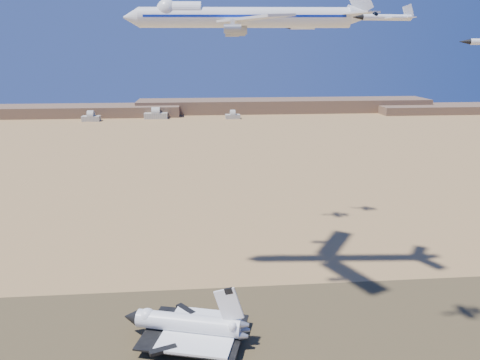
{
  "coord_description": "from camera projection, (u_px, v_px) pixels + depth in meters",
  "views": [
    {
      "loc": [
        -5.49,
        -134.73,
        87.24
      ],
      "look_at": [
        7.42,
        8.0,
        47.2
      ],
      "focal_mm": 35.0,
      "sensor_mm": 36.0,
      "label": 1
    }
  ],
  "objects": [
    {
      "name": "ground",
      "position": [
        220.0,
        326.0,
        153.18
      ],
      "size": [
        1200.0,
        1200.0,
        0.0
      ],
      "primitive_type": "plane",
      "color": "#A57B49",
      "rests_on": "ground"
    },
    {
      "name": "runway",
      "position": [
        220.0,
        325.0,
        153.18
      ],
      "size": [
        600.0,
        50.0,
        0.06
      ],
      "primitive_type": "cube",
      "color": "brown",
      "rests_on": "ground"
    },
    {
      "name": "ridgeline",
      "position": [
        248.0,
        108.0,
        662.59
      ],
      "size": [
        960.0,
        90.0,
        18.0
      ],
      "color": "brown",
      "rests_on": "ground"
    },
    {
      "name": "hangars",
      "position": [
        152.0,
        116.0,
        605.24
      ],
      "size": [
        200.5,
        29.5,
        30.0
      ],
      "color": "#B8B4A3",
      "rests_on": "ground"
    },
    {
      "name": "shuttle",
      "position": [
        187.0,
        325.0,
        144.05
      ],
      "size": [
        40.29,
        31.48,
        19.68
      ],
      "rotation": [
        0.0,
        0.0,
        -0.28
      ],
      "color": "white",
      "rests_on": "runway"
    },
    {
      "name": "carrier_747",
      "position": [
        237.0,
        17.0,
        156.18
      ],
      "size": [
        83.71,
        64.75,
        20.86
      ],
      "rotation": [
        0.0,
        0.0,
        -0.07
      ],
      "color": "white"
    },
    {
      "name": "crew_a",
      "position": [
        212.0,
        354.0,
        137.41
      ],
      "size": [
        0.59,
        0.72,
        1.69
      ],
      "primitive_type": "imported",
      "rotation": [
        0.0,
        0.0,
        1.23
      ],
      "color": "#CE570C",
      "rests_on": "runway"
    },
    {
      "name": "crew_b",
      "position": [
        211.0,
        358.0,
        135.75
      ],
      "size": [
        0.74,
        0.96,
        1.75
      ],
      "primitive_type": "imported",
      "rotation": [
        0.0,
        0.0,
        1.9
      ],
      "color": "#CE570C",
      "rests_on": "runway"
    },
    {
      "name": "crew_c",
      "position": [
        213.0,
        354.0,
        137.44
      ],
      "size": [
        1.02,
        1.27,
        1.93
      ],
      "primitive_type": "imported",
      "rotation": [
        0.0,
        0.0,
        2.03
      ],
      "color": "#CE570C",
      "rests_on": "runway"
    },
    {
      "name": "chase_jet_a",
      "position": [
        386.0,
        17.0,
        115.62
      ],
      "size": [
        16.2,
        8.8,
        4.03
      ],
      "rotation": [
        0.0,
        0.0,
        0.08
      ],
      "color": "white"
    },
    {
      "name": "chase_jet_c",
      "position": [
        260.0,
        17.0,
        207.93
      ],
      "size": [
        15.74,
        8.63,
        3.92
      ],
      "rotation": [
        0.0,
        0.0,
        -0.11
      ],
      "color": "white"
    },
    {
      "name": "chase_jet_d",
      "position": [
        302.0,
        28.0,
        220.1
      ],
      "size": [
        14.06,
        8.1,
        3.57
      ],
      "rotation": [
        0.0,
        0.0,
        -0.25
      ],
      "color": "white"
    }
  ]
}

